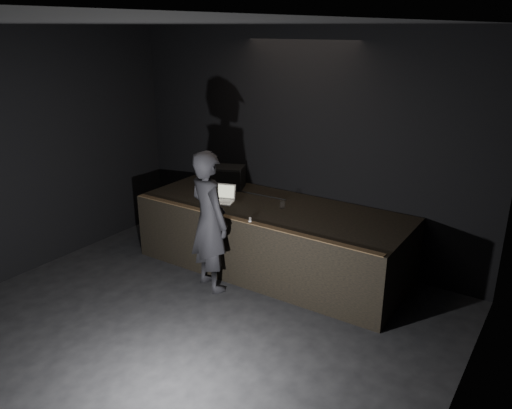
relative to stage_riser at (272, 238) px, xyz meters
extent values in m
plane|color=black|center=(0.00, -2.73, -0.50)|extent=(7.00, 7.00, 0.00)
cube|color=black|center=(0.00, 0.77, 1.25)|extent=(6.00, 0.10, 3.50)
cube|color=black|center=(3.00, -2.73, 1.25)|extent=(0.10, 7.00, 3.50)
cube|color=black|center=(0.00, -2.73, 3.00)|extent=(6.00, 7.00, 0.04)
cube|color=black|center=(0.00, 0.00, 0.00)|extent=(4.00, 1.50, 1.00)
cube|color=brown|center=(0.00, -0.71, 0.51)|extent=(3.92, 0.10, 0.01)
cube|color=black|center=(-1.08, 0.36, 0.68)|extent=(0.63, 0.55, 0.35)
cube|color=black|center=(-1.00, 0.18, 0.68)|extent=(0.46, 0.21, 0.29)
cylinder|color=black|center=(-0.44, 0.31, 0.51)|extent=(0.95, 0.06, 0.02)
cube|color=white|center=(-0.72, -0.28, 0.51)|extent=(0.41, 0.34, 0.02)
cube|color=silver|center=(-0.72, -0.28, 0.52)|extent=(0.33, 0.23, 0.00)
cube|color=white|center=(-0.77, -0.13, 0.63)|extent=(0.36, 0.18, 0.23)
cube|color=gold|center=(-0.76, -0.14, 0.63)|extent=(0.31, 0.15, 0.18)
cylinder|color=silver|center=(-1.07, -0.10, 0.57)|extent=(0.06, 0.06, 0.15)
cylinder|color=#1B4D96|center=(-1.07, -0.10, 0.58)|extent=(0.06, 0.06, 0.07)
cylinder|color=#9E190E|center=(-1.07, -0.10, 0.54)|extent=(0.06, 0.06, 0.01)
cylinder|color=white|center=(0.16, 0.03, 0.55)|extent=(0.08, 0.08, 0.10)
cube|color=silver|center=(0.06, -0.65, 0.51)|extent=(0.11, 0.14, 0.03)
imported|color=black|center=(-0.41, -0.95, 0.49)|extent=(0.84, 0.70, 1.97)
camera|label=1|loc=(3.58, -5.82, 2.98)|focal=35.00mm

